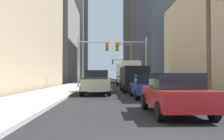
% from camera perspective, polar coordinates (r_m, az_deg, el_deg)
% --- Properties ---
extents(sidewalk_left, '(3.80, 160.00, 0.15)m').
position_cam_1_polar(sidewalk_left, '(54.43, -6.56, -2.92)').
color(sidewalk_left, '#9E9E99').
rests_on(sidewalk_left, ground).
extents(sidewalk_right, '(3.80, 160.00, 0.15)m').
position_cam_1_polar(sidewalk_right, '(54.64, 4.52, -2.92)').
color(sidewalk_right, '#9E9E99').
rests_on(sidewalk_right, ground).
extents(city_bus, '(2.67, 11.51, 3.40)m').
position_cam_1_polar(city_bus, '(35.19, 3.64, -0.68)').
color(city_bus, silver).
rests_on(city_bus, ground).
extents(pickup_truck_beige, '(2.20, 5.42, 1.90)m').
position_cam_1_polar(pickup_truck_beige, '(18.52, -3.83, -3.01)').
color(pickup_truck_beige, '#C6B793').
rests_on(pickup_truck_beige, ground).
extents(cargo_van_black, '(2.16, 5.23, 2.26)m').
position_cam_1_polar(cargo_van_black, '(21.29, 5.20, -1.86)').
color(cargo_van_black, black).
rests_on(cargo_van_black, ground).
extents(sedan_red, '(1.95, 4.23, 1.52)m').
position_cam_1_polar(sedan_red, '(9.02, 14.87, -5.58)').
color(sedan_red, maroon).
rests_on(sedan_red, ground).
extents(sedan_blue, '(1.95, 4.23, 1.52)m').
position_cam_1_polar(sedan_blue, '(15.42, 8.48, -3.90)').
color(sedan_blue, navy).
rests_on(sedan_blue, ground).
extents(sedan_navy, '(1.95, 4.24, 1.52)m').
position_cam_1_polar(sedan_navy, '(27.92, -3.55, -2.84)').
color(sedan_navy, '#141E4C').
rests_on(sedan_navy, ground).
extents(sedan_white, '(1.95, 4.22, 1.52)m').
position_cam_1_polar(sedan_white, '(35.62, -3.31, -2.55)').
color(sedan_white, white).
rests_on(sedan_white, ground).
extents(traffic_signal_near_left, '(3.61, 0.44, 6.00)m').
position_cam_1_polar(traffic_signal_near_left, '(27.37, -5.00, 3.98)').
color(traffic_signal_near_left, gray).
rests_on(traffic_signal_near_left, ground).
extents(traffic_signal_near_right, '(3.70, 0.44, 6.00)m').
position_cam_1_polar(traffic_signal_near_right, '(27.55, 5.09, 3.95)').
color(traffic_signal_near_right, gray).
rests_on(traffic_signal_near_right, ground).
extents(traffic_signal_far_right, '(3.01, 0.44, 6.00)m').
position_cam_1_polar(traffic_signal_far_right, '(56.98, 1.67, 1.09)').
color(traffic_signal_far_right, gray).
rests_on(traffic_signal_far_right, ground).
extents(utility_pole_right, '(2.20, 0.28, 10.35)m').
position_cam_1_polar(utility_pole_right, '(16.58, 22.36, 12.68)').
color(utility_pole_right, brown).
rests_on(utility_pole_right, ground).
extents(street_lamp_right, '(2.53, 0.32, 7.50)m').
position_cam_1_polar(street_lamp_right, '(43.66, 4.08, 2.61)').
color(street_lamp_right, gray).
rests_on(street_lamp_right, ground).
extents(building_left_mid_office, '(19.64, 22.00, 18.86)m').
position_cam_1_polar(building_left_mid_office, '(58.51, -18.64, 6.44)').
color(building_left_mid_office, gray).
rests_on(building_left_mid_office, ground).
extents(building_left_far_tower, '(19.13, 25.92, 48.77)m').
position_cam_1_polar(building_left_far_tower, '(95.26, -12.27, 12.47)').
color(building_left_far_tower, gray).
rests_on(building_left_far_tower, ground).
extents(building_right_mid_block, '(20.93, 21.12, 29.81)m').
position_cam_1_polar(building_right_mid_block, '(58.84, 17.86, 11.81)').
color(building_right_mid_block, '#4C515B').
rests_on(building_right_mid_block, ground).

